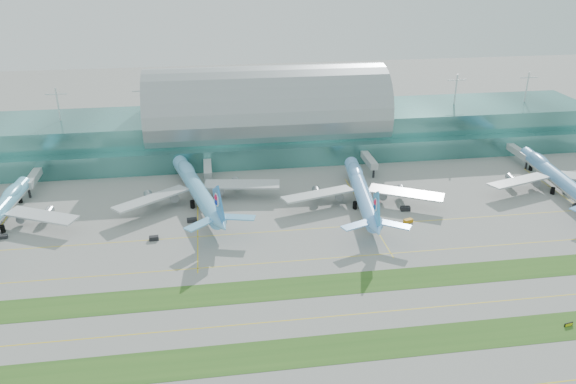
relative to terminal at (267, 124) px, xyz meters
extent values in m
plane|color=gray|center=(-0.01, -128.79, -14.23)|extent=(700.00, 700.00, 0.00)
cube|color=#3D7A75|center=(-0.01, 1.21, -4.23)|extent=(340.00, 42.00, 20.00)
cube|color=#3D7A75|center=(-0.01, -22.79, -9.23)|extent=(340.00, 8.00, 10.00)
ellipsoid|color=#9EA5A8|center=(-0.01, 1.21, 5.77)|extent=(340.00, 46.20, 16.17)
cylinder|color=white|center=(-0.01, 1.21, 13.77)|extent=(0.80, 0.80, 16.00)
cube|color=#B2B7B7|center=(-106.01, -33.79, -8.73)|extent=(3.50, 22.00, 3.00)
cylinder|color=black|center=(-106.01, -43.79, -12.23)|extent=(1.00, 1.00, 4.00)
cube|color=#B2B7B7|center=(-31.01, -33.79, -8.73)|extent=(3.50, 22.00, 3.00)
cylinder|color=black|center=(-31.01, -43.79, -12.23)|extent=(1.00, 1.00, 4.00)
cube|color=#B2B7B7|center=(43.99, -33.79, -8.73)|extent=(3.50, 22.00, 3.00)
cylinder|color=black|center=(43.99, -43.79, -12.23)|extent=(1.00, 1.00, 4.00)
cube|color=#B2B7B7|center=(118.99, -33.79, -8.73)|extent=(3.50, 22.00, 3.00)
cylinder|color=black|center=(118.99, -43.79, -12.23)|extent=(1.00, 1.00, 4.00)
cube|color=#2D591E|center=(-0.01, -156.79, -14.19)|extent=(420.00, 12.00, 0.08)
cube|color=#2D591E|center=(-0.01, -126.79, -14.19)|extent=(420.00, 12.00, 0.08)
cube|color=yellow|center=(-0.01, -142.79, -14.22)|extent=(420.00, 0.35, 0.01)
cube|color=yellow|center=(-0.01, -110.79, -14.22)|extent=(420.00, 0.35, 0.01)
cube|color=yellow|center=(-0.01, -88.79, -14.22)|extent=(420.00, 0.35, 0.01)
ellipsoid|color=#66BCE2|center=(-109.04, -54.30, -6.80)|extent=(6.88, 18.30, 4.21)
cone|color=#66BCE2|center=(-107.95, -39.07, -8.42)|extent=(6.23, 5.17, 5.90)
cube|color=silver|center=(-93.26, -73.91, -8.80)|extent=(28.81, 19.00, 1.16)
cylinder|color=gray|center=(-97.17, -68.48, -10.80)|extent=(3.60, 5.45, 3.24)
cylinder|color=black|center=(-108.62, -48.41, -12.80)|extent=(1.71, 1.71, 2.86)
cylinder|color=black|center=(-107.64, -74.79, -12.80)|extent=(1.71, 1.71, 2.86)
cylinder|color=#6AB8E9|center=(-35.79, -59.01, -7.84)|extent=(21.87, 64.61, 6.49)
ellipsoid|color=#6AB8E9|center=(-40.15, -41.36, -6.05)|extent=(10.72, 20.65, 4.63)
cone|color=#6AB8E9|center=(-44.18, -25.04, -7.84)|extent=(7.56, 6.64, 6.49)
cone|color=#6AB8E9|center=(-27.01, -94.60, -6.58)|extent=(8.25, 10.63, 6.17)
cube|color=silver|center=(-53.60, -65.56, -8.26)|extent=(30.09, 24.80, 1.28)
cylinder|color=gray|center=(-50.38, -58.94, -10.46)|extent=(4.84, 6.45, 3.56)
cube|color=silver|center=(-16.99, -56.53, -8.26)|extent=(32.22, 12.26, 1.28)
cylinder|color=gray|center=(-22.92, -52.16, -10.46)|extent=(4.84, 6.45, 3.56)
cube|color=#2F81D2|center=(-27.51, -92.57, 0.02)|extent=(3.91, 13.52, 15.10)
cylinder|color=white|center=(-27.76, -91.55, 1.59)|extent=(2.12, 5.11, 5.03)
cylinder|color=black|center=(-41.71, -35.05, -12.66)|extent=(1.89, 1.89, 3.14)
cylinder|color=black|center=(-37.84, -63.83, -12.66)|extent=(1.89, 1.89, 3.14)
cylinder|color=black|center=(-31.74, -62.32, -12.66)|extent=(1.89, 1.89, 3.14)
cylinder|color=#71B3FA|center=(30.83, -70.41, -8.14)|extent=(13.15, 62.22, 6.19)
ellipsoid|color=#71B3FA|center=(32.79, -53.18, -6.43)|extent=(7.97, 19.37, 4.41)
cone|color=#71B3FA|center=(34.60, -37.27, -8.14)|extent=(6.72, 5.66, 6.19)
cone|color=#71B3FA|center=(26.87, -105.14, -6.94)|extent=(6.86, 9.60, 5.88)
cube|color=silver|center=(12.74, -70.36, -8.53)|extent=(30.88, 15.26, 1.22)
cylinder|color=gray|center=(17.81, -65.51, -10.63)|extent=(3.99, 5.84, 3.40)
cube|color=silver|center=(48.46, -74.43, -8.53)|extent=(29.92, 20.90, 1.22)
cylinder|color=gray|center=(44.61, -68.56, -10.63)|extent=(3.99, 5.84, 3.40)
cube|color=#339FE4|center=(27.10, -103.16, -0.64)|extent=(2.08, 13.11, 14.40)
cylinder|color=white|center=(27.21, -102.16, 0.85)|extent=(1.44, 4.86, 4.79)
cylinder|color=black|center=(33.49, -47.03, -12.73)|extent=(1.80, 1.80, 3.00)
cylinder|color=black|center=(27.40, -74.04, -12.73)|extent=(1.80, 1.80, 3.00)
cylinder|color=black|center=(33.35, -74.72, -12.73)|extent=(1.80, 1.80, 3.00)
cylinder|color=#609AD5|center=(118.30, -68.70, -8.24)|extent=(11.34, 61.10, 6.08)
ellipsoid|color=#609AD5|center=(119.78, -51.74, -6.57)|extent=(7.36, 18.92, 4.33)
cone|color=#609AD5|center=(121.14, -36.07, -8.24)|extent=(6.48, 5.41, 6.08)
cube|color=silver|center=(100.54, -69.12, -8.64)|extent=(30.29, 15.67, 1.20)
cylinder|color=gray|center=(105.40, -64.23, -10.70)|extent=(3.79, 5.66, 3.33)
cylinder|color=black|center=(120.30, -45.68, -12.76)|extent=(1.77, 1.77, 2.94)
cylinder|color=black|center=(115.02, -72.35, -12.76)|extent=(1.77, 1.77, 2.94)
cylinder|color=black|center=(120.89, -72.87, -12.76)|extent=(1.77, 1.77, 2.94)
cube|color=black|center=(-106.46, -79.79, -13.59)|extent=(3.86, 2.31, 1.28)
cube|color=black|center=(-51.54, -89.01, -13.46)|extent=(3.49, 2.11, 1.53)
cube|color=black|center=(-38.00, -76.39, -13.51)|extent=(3.94, 2.37, 1.43)
cube|color=#C1790B|center=(44.64, -89.13, -13.52)|extent=(3.91, 2.83, 1.41)
cube|color=black|center=(47.03, -78.93, -13.34)|extent=(3.92, 2.38, 1.77)
cube|color=black|center=(117.74, -85.30, -13.60)|extent=(3.29, 2.41, 1.26)
cube|color=black|center=(67.89, -156.93, -13.63)|extent=(2.84, 0.76, 1.20)
cube|color=#CAD312|center=(67.92, -157.13, -13.63)|extent=(2.37, 0.46, 0.87)
cylinder|color=black|center=(66.92, -157.11, -13.95)|extent=(0.13, 0.13, 0.54)
cylinder|color=black|center=(68.85, -156.76, -13.95)|extent=(0.13, 0.13, 0.54)
camera|label=1|loc=(-29.25, -272.90, 85.52)|focal=35.00mm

